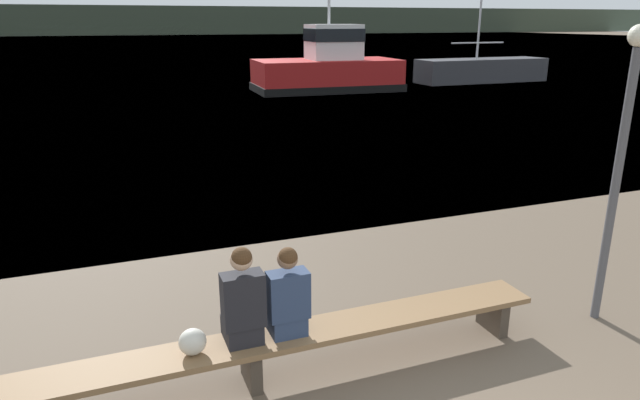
{
  "coord_description": "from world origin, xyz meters",
  "views": [
    {
      "loc": [
        -2.32,
        -2.06,
        3.47
      ],
      "look_at": [
        0.7,
        5.74,
        0.82
      ],
      "focal_mm": 32.0,
      "sensor_mm": 36.0,
      "label": 1
    }
  ],
  "objects": [
    {
      "name": "water_surface",
      "position": [
        0.0,
        126.34,
        0.0
      ],
      "size": [
        240.0,
        240.0,
        0.0
      ],
      "primitive_type": "plane",
      "color": "#386084",
      "rests_on": "ground"
    },
    {
      "name": "moored_sailboat",
      "position": [
        18.84,
        26.36,
        0.69
      ],
      "size": [
        7.93,
        2.08,
        8.42
      ],
      "rotation": [
        0.0,
        0.0,
        1.57
      ],
      "color": "#333338",
      "rests_on": "water_surface"
    },
    {
      "name": "bench_main",
      "position": [
        -1.2,
        2.74,
        0.39
      ],
      "size": [
        6.38,
        0.52,
        0.47
      ],
      "color": "brown",
      "rests_on": "ground"
    },
    {
      "name": "deck_lamp_post",
      "position": [
        3.07,
        2.54,
        2.11
      ],
      "size": [
        0.24,
        0.24,
        3.43
      ],
      "color": "#4C4C51",
      "rests_on": "ground"
    },
    {
      "name": "person_right",
      "position": [
        -0.81,
        2.75,
        0.87
      ],
      "size": [
        0.4,
        0.41,
        0.94
      ],
      "color": "navy",
      "rests_on": "bench_main"
    },
    {
      "name": "shopping_bag",
      "position": [
        -1.75,
        2.72,
        0.6
      ],
      "size": [
        0.26,
        0.23,
        0.26
      ],
      "color": "beige",
      "rests_on": "bench_main"
    },
    {
      "name": "tugboat_red",
      "position": [
        8.84,
        25.61,
        1.04
      ],
      "size": [
        7.58,
        4.01,
        6.12
      ],
      "rotation": [
        0.0,
        0.0,
        1.51
      ],
      "color": "#A81919",
      "rests_on": "water_surface"
    },
    {
      "name": "person_left",
      "position": [
        -1.25,
        2.75,
        0.91
      ],
      "size": [
        0.4,
        0.41,
        1.01
      ],
      "color": "black",
      "rests_on": "bench_main"
    },
    {
      "name": "far_shoreline",
      "position": [
        0.0,
        154.9,
        3.47
      ],
      "size": [
        600.0,
        12.0,
        6.94
      ],
      "primitive_type": "cube",
      "color": "#384233",
      "rests_on": "ground"
    }
  ]
}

